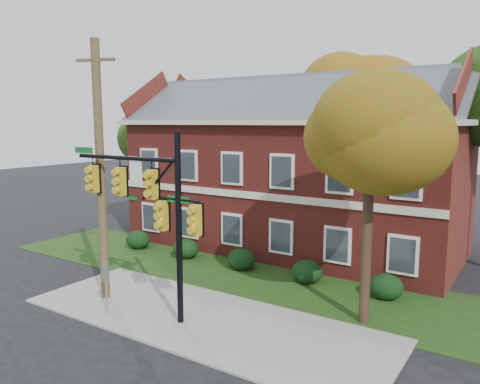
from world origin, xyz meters
The scene contains 15 objects.
ground centered at (0.00, 0.00, 0.00)m, with size 120.00×120.00×0.00m, color black.
sidewalk centered at (0.00, 1.00, 0.04)m, with size 14.00×5.00×0.08m, color gray.
grass_strip centered at (0.00, 6.00, 0.02)m, with size 30.00×6.00×0.04m, color #193811.
apartment_building centered at (-2.00, 11.95, 4.99)m, with size 18.80×8.80×9.74m.
hedge_far_left centered at (-9.00, 6.70, 0.53)m, with size 1.40×1.26×1.05m, color black.
hedge_left centered at (-5.50, 6.70, 0.53)m, with size 1.40×1.26×1.05m, color black.
hedge_center centered at (-2.00, 6.70, 0.53)m, with size 1.40×1.26×1.05m, color black.
hedge_right centered at (1.50, 6.70, 0.53)m, with size 1.40×1.26×1.05m, color black.
hedge_far_right centered at (5.00, 6.70, 0.53)m, with size 1.40×1.26×1.05m, color black.
tree_near_right centered at (5.22, 3.87, 6.67)m, with size 4.50×4.25×8.58m.
tree_left_rear centered at (-11.73, 10.84, 6.68)m, with size 5.40×5.10×8.88m.
tree_far_rear centered at (-0.66, 19.79, 8.84)m, with size 6.84×6.46×11.52m.
traffic_signal centered at (-1.54, 0.17, 4.23)m, with size 6.11×0.55×6.82m.
utility_pole centered at (-4.54, 0.49, 5.20)m, with size 1.54×0.65×10.26m.
sign_post centered at (-3.23, -0.59, 1.34)m, with size 0.29×0.08×1.97m.
Camera 1 is at (10.02, -11.74, 7.12)m, focal length 35.00 mm.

